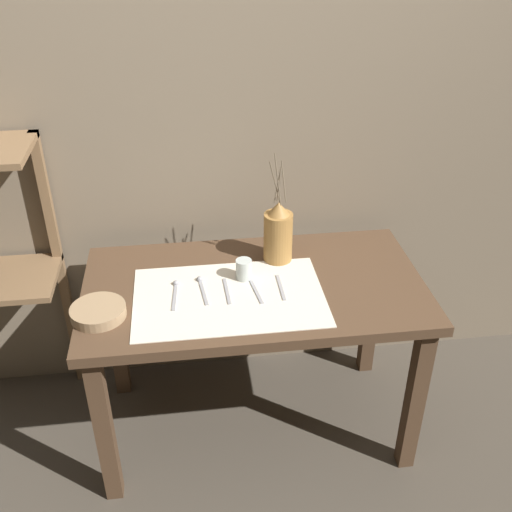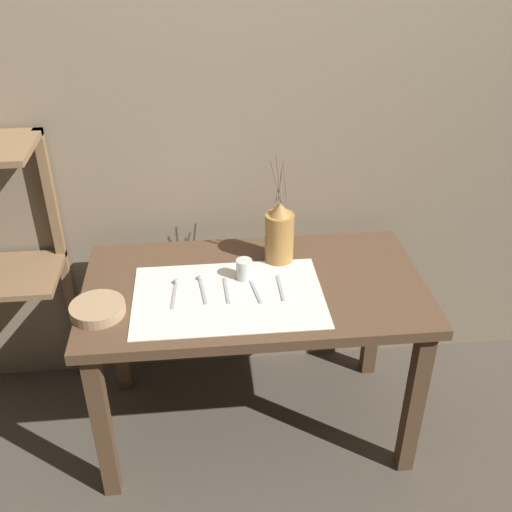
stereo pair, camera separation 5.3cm
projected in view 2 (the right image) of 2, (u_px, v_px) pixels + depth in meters
ground_plane at (254, 422)px, 2.58m from camera, size 12.00×12.00×0.00m
stone_wall_back at (243, 117)px, 2.33m from camera, size 7.00×0.06×2.40m
wooden_table at (254, 306)px, 2.25m from camera, size 1.25×0.68×0.72m
linen_cloth at (228, 296)px, 2.13m from camera, size 0.68×0.44×0.00m
pitcher_with_flowers at (279, 234)px, 2.29m from camera, size 0.11×0.11×0.45m
wooden_bowl at (98, 309)px, 2.04m from camera, size 0.19×0.19×0.04m
glass_tumbler_near at (244, 269)px, 2.21m from camera, size 0.06×0.06×0.08m
spoon_inner at (176, 287)px, 2.17m from camera, size 0.03×0.17×0.02m
spoon_outer at (201, 283)px, 2.20m from camera, size 0.04×0.17×0.02m
fork_outer at (227, 290)px, 2.16m from camera, size 0.02×0.16×0.00m
fork_inner at (255, 291)px, 2.16m from camera, size 0.04×0.16×0.00m
knife_center at (281, 288)px, 2.17m from camera, size 0.01×0.16×0.00m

